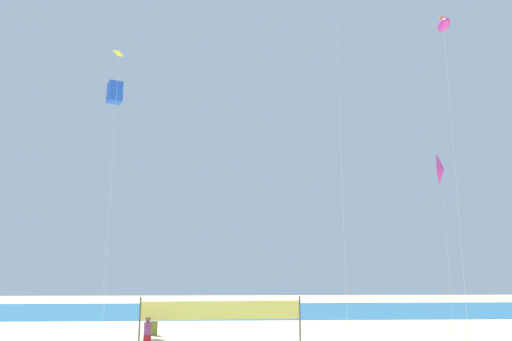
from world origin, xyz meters
name	(u,v)px	position (x,y,z in m)	size (l,w,h in m)	color
ocean_band	(225,310)	(0.00, 32.19, 0.00)	(120.00, 20.00, 0.01)	#1E6B99
beachgoer_plum_shirt	(148,332)	(-3.39, 8.41, 0.82)	(0.35, 0.35, 1.53)	maroon
beachgoer_white_shirt	(154,319)	(-3.89, 13.87, 0.93)	(0.40, 0.40, 1.74)	olive
volleyball_net	(221,312)	(0.09, 9.36, 1.64)	(8.04, 0.68, 2.40)	#4C4C51
kite_blue_box	(115,93)	(-8.22, 19.16, 16.66)	(1.31, 1.31, 17.44)	silver
kite_magenta_inflatable	(444,26)	(10.22, 4.21, 14.74)	(0.77, 1.53, 15.17)	silver
kite_yellow_diamond	(119,60)	(-6.00, 10.66, 15.52)	(0.67, 0.67, 16.16)	silver
kite_magenta_delta	(441,169)	(13.36, 12.81, 9.76)	(1.17, 1.69, 10.65)	silver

